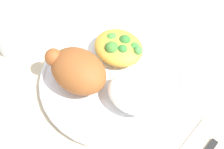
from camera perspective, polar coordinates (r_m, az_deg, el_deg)
The scene contains 6 objects.
ground_plane at distance 0.60m, azimuth -0.00°, elevation -1.50°, with size 2.00×2.00×0.00m, color #C2AE8E.
plate at distance 0.59m, azimuth -0.00°, elevation -1.01°, with size 0.29×0.29×0.02m.
roasted_chicken at distance 0.55m, azimuth -6.79°, elevation 0.88°, with size 0.12×0.09×0.07m.
rice_pile at distance 0.54m, azimuth 3.92°, elevation -3.81°, with size 0.10×0.08×0.05m, color white.
mac_cheese_with_broccoli at distance 0.60m, azimuth 1.35°, elevation 5.39°, with size 0.11×0.09×0.04m.
water_glass at distance 0.66m, azimuth -19.57°, elevation 6.94°, with size 0.06×0.06×0.08m, color silver.
Camera 1 is at (-0.20, 0.25, 0.50)m, focal length 47.01 mm.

